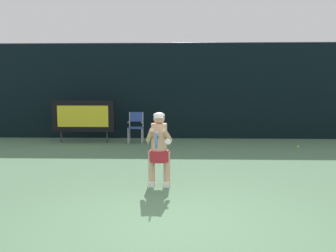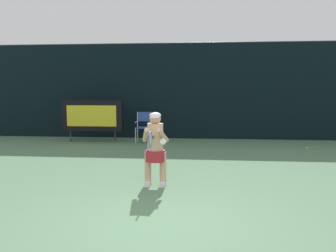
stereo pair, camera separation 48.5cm
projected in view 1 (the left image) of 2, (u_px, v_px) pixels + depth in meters
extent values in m
cube|color=#527856|center=(175.00, 226.00, 4.71)|extent=(18.00, 22.00, 0.02)
cube|color=black|center=(178.00, 92.00, 12.97)|extent=(18.00, 0.12, 3.60)
cylinder|color=#38383D|center=(178.00, 43.00, 12.77)|extent=(18.00, 0.05, 0.05)
cube|color=black|center=(84.00, 116.00, 11.94)|extent=(2.20, 0.20, 1.10)
cube|color=yellow|center=(83.00, 116.00, 11.84)|extent=(1.80, 0.01, 0.75)
cylinder|color=#2D2D33|center=(61.00, 137.00, 12.05)|extent=(0.05, 0.05, 0.40)
cylinder|color=#2D2D33|center=(107.00, 137.00, 12.00)|extent=(0.05, 0.05, 0.40)
cylinder|color=#B7B7BC|center=(128.00, 136.00, 11.80)|extent=(0.04, 0.04, 0.52)
cylinder|color=#B7B7BC|center=(142.00, 136.00, 11.79)|extent=(0.04, 0.04, 0.52)
cylinder|color=#B7B7BC|center=(130.00, 135.00, 12.20)|extent=(0.04, 0.04, 0.52)
cylinder|color=#B7B7BC|center=(143.00, 135.00, 12.19)|extent=(0.04, 0.04, 0.52)
cube|color=#324D9E|center=(136.00, 128.00, 11.97)|extent=(0.52, 0.44, 0.03)
cylinder|color=#B7B7BC|center=(130.00, 120.00, 12.15)|extent=(0.04, 0.04, 0.56)
cylinder|color=#B7B7BC|center=(143.00, 120.00, 12.13)|extent=(0.04, 0.04, 0.56)
cube|color=#324D9E|center=(136.00, 117.00, 12.13)|extent=(0.48, 0.02, 0.34)
cylinder|color=#B7B7BC|center=(129.00, 122.00, 11.95)|extent=(0.04, 0.44, 0.04)
cylinder|color=#B7B7BC|center=(142.00, 122.00, 11.94)|extent=(0.04, 0.44, 0.04)
cylinder|color=silver|center=(148.00, 140.00, 11.79)|extent=(0.07, 0.07, 0.24)
cylinder|color=black|center=(148.00, 137.00, 11.78)|extent=(0.03, 0.03, 0.03)
cube|color=white|center=(151.00, 184.00, 6.64)|extent=(0.11, 0.26, 0.09)
cube|color=white|center=(167.00, 184.00, 6.63)|extent=(0.11, 0.26, 0.09)
cylinder|color=tan|center=(152.00, 169.00, 6.66)|extent=(0.13, 0.13, 0.67)
cylinder|color=tan|center=(167.00, 169.00, 6.65)|extent=(0.13, 0.13, 0.67)
cylinder|color=#A2222A|center=(159.00, 156.00, 6.63)|extent=(0.39, 0.39, 0.22)
cylinder|color=tan|center=(159.00, 138.00, 6.59)|extent=(0.31, 0.31, 0.56)
sphere|color=tan|center=(159.00, 118.00, 6.55)|extent=(0.22, 0.22, 0.22)
ellipsoid|color=white|center=(159.00, 115.00, 6.54)|extent=(0.22, 0.22, 0.12)
cube|color=white|center=(159.00, 117.00, 6.45)|extent=(0.17, 0.12, 0.02)
cylinder|color=tan|center=(150.00, 135.00, 6.42)|extent=(0.20, 0.50, 0.33)
cylinder|color=tan|center=(167.00, 135.00, 6.41)|extent=(0.20, 0.50, 0.33)
cylinder|color=white|center=(168.00, 142.00, 6.30)|extent=(0.13, 0.12, 0.12)
cylinder|color=black|center=(157.00, 138.00, 6.35)|extent=(0.03, 0.28, 0.03)
torus|color=blue|center=(156.00, 140.00, 6.04)|extent=(0.02, 0.31, 0.31)
ellipsoid|color=silver|center=(156.00, 140.00, 6.04)|extent=(0.01, 0.26, 0.26)
sphere|color=#CCDB3D|center=(298.00, 147.00, 10.98)|extent=(0.07, 0.07, 0.07)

